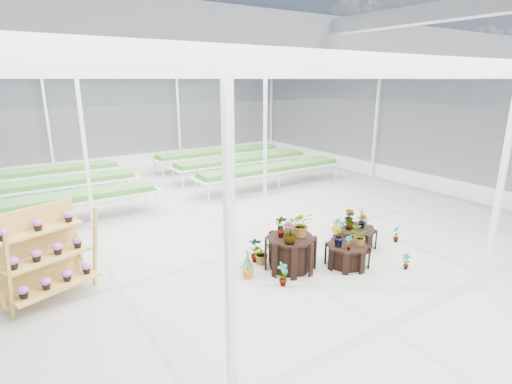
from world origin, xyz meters
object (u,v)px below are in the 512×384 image
plinth_tall (290,253)px  shelf_rack (47,256)px  plinth_mid (347,255)px  plinth_low (355,237)px

plinth_tall → shelf_rack: (-4.73, 1.59, 0.52)m
plinth_tall → shelf_rack: 5.02m
plinth_tall → plinth_mid: plinth_tall is taller
plinth_tall → plinth_mid: (1.20, -0.60, -0.13)m
plinth_tall → plinth_low: plinth_tall is taller
plinth_tall → plinth_mid: bearing=-26.6°
plinth_tall → shelf_rack: bearing=161.4°
plinth_low → shelf_rack: size_ratio=0.58×
plinth_low → shelf_rack: (-6.93, 1.49, 0.67)m
plinth_tall → plinth_low: bearing=2.6°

